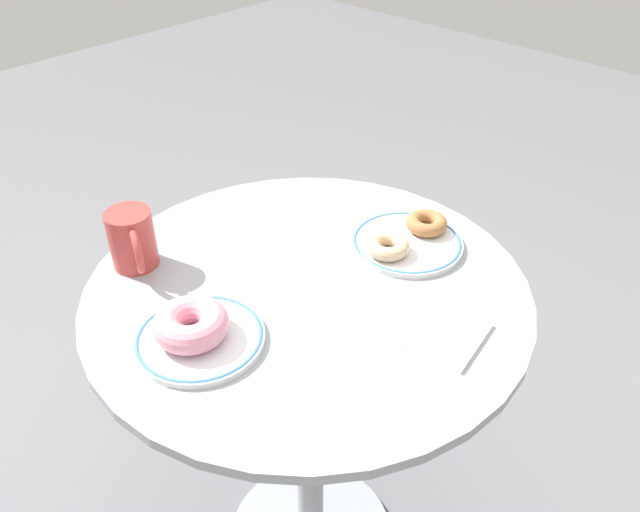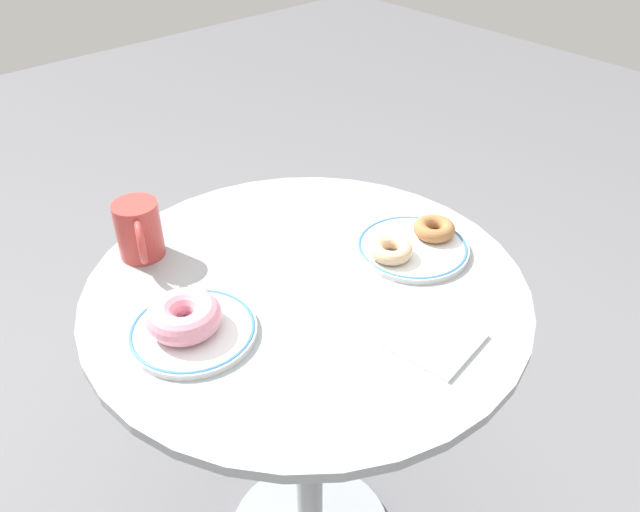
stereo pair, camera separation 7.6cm
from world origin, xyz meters
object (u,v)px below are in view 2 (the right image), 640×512
at_px(paper_napkin, 435,341).
at_px(plate_right, 412,247).
at_px(plate_left, 193,331).
at_px(donut_pink_frosted, 184,316).
at_px(donut_cinnamon, 434,229).
at_px(donut_glazed, 391,250).
at_px(coffee_mug, 139,231).
at_px(cafe_table, 308,379).

bearing_deg(paper_napkin, plate_right, 49.96).
relative_size(plate_left, plate_right, 0.97).
xyz_separation_m(donut_pink_frosted, donut_cinnamon, (0.46, -0.08, -0.01)).
bearing_deg(paper_napkin, donut_glazed, 61.82).
xyz_separation_m(plate_left, paper_napkin, (0.25, -0.25, -0.00)).
distance_m(plate_left, coffee_mug, 0.24).
bearing_deg(coffee_mug, donut_pink_frosted, -103.03).
relative_size(plate_left, donut_cinnamon, 2.56).
bearing_deg(coffee_mug, donut_cinnamon, -36.19).
bearing_deg(plate_left, paper_napkin, -44.41).
xyz_separation_m(plate_right, coffee_mug, (-0.36, 0.30, 0.04)).
xyz_separation_m(plate_right, donut_pink_frosted, (-0.41, 0.08, 0.03)).
bearing_deg(plate_right, coffee_mug, 140.28).
height_order(donut_pink_frosted, donut_cinnamon, donut_pink_frosted).
distance_m(cafe_table, plate_right, 0.31).
relative_size(cafe_table, plate_left, 3.89).
height_order(donut_cinnamon, donut_glazed, same).
height_order(cafe_table, donut_pink_frosted, donut_pink_frosted).
xyz_separation_m(donut_cinnamon, coffee_mug, (-0.41, 0.30, 0.03)).
height_order(donut_cinnamon, paper_napkin, donut_cinnamon).
relative_size(cafe_table, plate_right, 3.77).
relative_size(plate_right, coffee_mug, 1.68).
xyz_separation_m(donut_pink_frosted, donut_glazed, (0.36, -0.08, -0.01)).
bearing_deg(donut_cinnamon, donut_glazed, 176.63).
bearing_deg(cafe_table, donut_pink_frosted, 171.85).
bearing_deg(plate_right, cafe_table, 166.19).
bearing_deg(plate_right, donut_glazed, 176.05).
relative_size(donut_cinnamon, paper_napkin, 0.62).
bearing_deg(donut_pink_frosted, donut_cinnamon, -10.05).
xyz_separation_m(cafe_table, plate_right, (0.20, -0.05, 0.23)).
bearing_deg(donut_pink_frosted, coffee_mug, 76.97).
height_order(cafe_table, paper_napkin, paper_napkin).
relative_size(plate_left, donut_glazed, 2.56).
bearing_deg(plate_left, cafe_table, -6.19).
relative_size(donut_pink_frosted, coffee_mug, 0.95).
xyz_separation_m(plate_left, plate_right, (0.40, -0.07, 0.00)).
height_order(plate_left, donut_cinnamon, donut_cinnamon).
relative_size(donut_glazed, coffee_mug, 0.63).
bearing_deg(coffee_mug, plate_left, -101.00).
bearing_deg(donut_cinnamon, plate_left, 170.77).
bearing_deg(paper_napkin, donut_pink_frosted, 135.43).
bearing_deg(plate_left, donut_glazed, -10.93).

